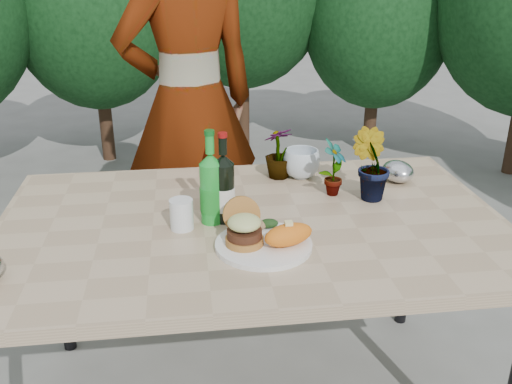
{
  "coord_description": "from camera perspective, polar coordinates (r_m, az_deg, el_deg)",
  "views": [
    {
      "loc": [
        -0.2,
        -1.61,
        1.54
      ],
      "look_at": [
        0.0,
        -0.08,
        0.88
      ],
      "focal_mm": 40.0,
      "sensor_mm": 36.0,
      "label": 1
    }
  ],
  "objects": [
    {
      "name": "patio_table",
      "position": [
        1.83,
        -0.33,
        -4.43
      ],
      "size": [
        1.6,
        1.0,
        0.75
      ],
      "color": "tan",
      "rests_on": "ground"
    },
    {
      "name": "shrub_hedge",
      "position": [
        3.24,
        -0.65,
        16.34
      ],
      "size": [
        6.95,
        5.14,
        2.12
      ],
      "color": "#382316",
      "rests_on": "ground"
    },
    {
      "name": "dinner_plate",
      "position": [
        1.64,
        0.76,
        -5.31
      ],
      "size": [
        0.28,
        0.28,
        0.01
      ],
      "primitive_type": "cylinder",
      "color": "white",
      "rests_on": "patio_table"
    },
    {
      "name": "burger_stack",
      "position": [
        1.63,
        -1.25,
        -3.47
      ],
      "size": [
        0.11,
        0.16,
        0.11
      ],
      "color": "#B7722D",
      "rests_on": "dinner_plate"
    },
    {
      "name": "sweet_potato",
      "position": [
        1.62,
        3.26,
        -4.28
      ],
      "size": [
        0.17,
        0.12,
        0.06
      ],
      "primitive_type": "ellipsoid",
      "rotation": [
        0.0,
        0.0,
        0.35
      ],
      "color": "orange",
      "rests_on": "dinner_plate"
    },
    {
      "name": "grilled_veg",
      "position": [
        1.72,
        0.89,
        -3.22
      ],
      "size": [
        0.08,
        0.05,
        0.03
      ],
      "color": "olive",
      "rests_on": "dinner_plate"
    },
    {
      "name": "wine_bottle",
      "position": [
        1.76,
        -3.24,
        0.26
      ],
      "size": [
        0.07,
        0.07,
        0.29
      ],
      "rotation": [
        0.0,
        0.0,
        0.34
      ],
      "color": "black",
      "rests_on": "patio_table"
    },
    {
      "name": "sparkling_water",
      "position": [
        1.76,
        -4.5,
        0.25
      ],
      "size": [
        0.07,
        0.07,
        0.3
      ],
      "rotation": [
        0.0,
        0.0,
        -0.11
      ],
      "color": "green",
      "rests_on": "patio_table"
    },
    {
      "name": "plastic_cup",
      "position": [
        1.75,
        -7.45,
        -2.22
      ],
      "size": [
        0.07,
        0.07,
        0.09
      ],
      "primitive_type": "cylinder",
      "color": "white",
      "rests_on": "patio_table"
    },
    {
      "name": "seedling_left",
      "position": [
        1.97,
        7.77,
        2.41
      ],
      "size": [
        0.12,
        0.13,
        0.2
      ],
      "primitive_type": "imported",
      "rotation": [
        0.0,
        0.0,
        0.89
      ],
      "color": "#2D5B1F",
      "rests_on": "patio_table"
    },
    {
      "name": "seedling_mid",
      "position": [
        1.96,
        11.38,
        2.67
      ],
      "size": [
        0.17,
        0.17,
        0.24
      ],
      "primitive_type": "imported",
      "rotation": [
        0.0,
        0.0,
        2.38
      ],
      "color": "#28511C",
      "rests_on": "patio_table"
    },
    {
      "name": "seedling_right",
      "position": [
        2.12,
        2.32,
        3.95
      ],
      "size": [
        0.14,
        0.14,
        0.19
      ],
      "primitive_type": "imported",
      "rotation": [
        0.0,
        0.0,
        3.57
      ],
      "color": "#25511B",
      "rests_on": "patio_table"
    },
    {
      "name": "blue_bowl",
      "position": [
        2.13,
        4.55,
        2.85
      ],
      "size": [
        0.14,
        0.14,
        0.11
      ],
      "primitive_type": "imported",
      "rotation": [
        0.0,
        0.0,
        -0.0
      ],
      "color": "silver",
      "rests_on": "patio_table"
    },
    {
      "name": "foil_packet_right",
      "position": [
        2.16,
        13.99,
        2.02
      ],
      "size": [
        0.14,
        0.16,
        0.08
      ],
      "primitive_type": "ellipsoid",
      "rotation": [
        0.0,
        0.0,
        1.83
      ],
      "color": "silver",
      "rests_on": "patio_table"
    },
    {
      "name": "person",
      "position": [
        2.62,
        -6.65,
        8.82
      ],
      "size": [
        0.75,
        0.61,
        1.8
      ],
      "primitive_type": "imported",
      "rotation": [
        0.0,
        0.0,
        3.45
      ],
      "color": "#9C6F4E",
      "rests_on": "ground"
    }
  ]
}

